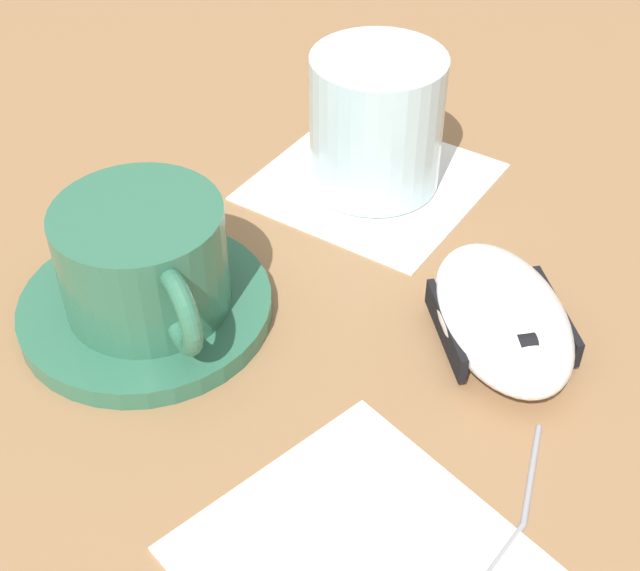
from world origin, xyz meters
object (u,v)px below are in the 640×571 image
(saucer, at_px, (146,307))
(drinking_glass, at_px, (376,122))
(coffee_cup, at_px, (144,260))
(computer_mouse, at_px, (502,316))

(saucer, distance_m, drinking_glass, 0.18)
(saucer, xyz_separation_m, coffee_cup, (0.01, 0.00, 0.04))
(computer_mouse, bearing_deg, saucer, -138.57)
(saucer, relative_size, drinking_glass, 1.58)
(coffee_cup, bearing_deg, computer_mouse, 42.27)
(computer_mouse, bearing_deg, drinking_glass, 159.60)
(coffee_cup, bearing_deg, saucer, -170.21)
(saucer, bearing_deg, computer_mouse, 41.43)
(coffee_cup, height_order, computer_mouse, coffee_cup)
(computer_mouse, relative_size, drinking_glass, 1.51)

